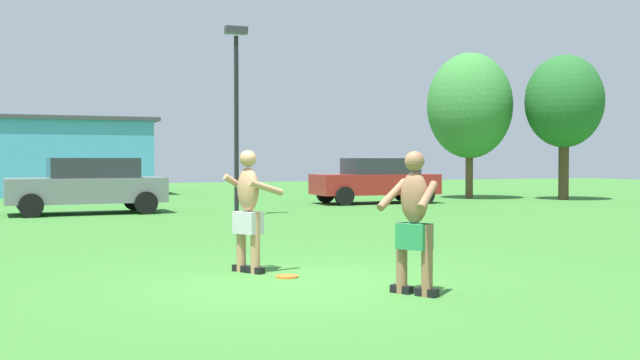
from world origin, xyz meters
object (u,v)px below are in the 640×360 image
(car_gray_near_post, at_px, (88,185))
(tree_left_field, at_px, (470,106))
(car_red_far_end, at_px, (376,180))
(player_near, at_px, (248,208))
(lamp_post, at_px, (236,98))
(player_in_green, at_px, (414,220))
(frisbee, at_px, (287,276))
(tree_behind_players, at_px, (564,102))

(car_gray_near_post, relative_size, tree_left_field, 0.77)
(car_red_far_end, relative_size, tree_left_field, 0.76)
(player_near, bearing_deg, lamp_post, 75.74)
(player_in_green, xyz_separation_m, tree_left_field, (12.14, 17.63, 2.78))
(player_near, relative_size, tree_left_field, 0.29)
(player_in_green, distance_m, frisbee, 2.13)
(player_near, bearing_deg, car_gray_near_post, 95.48)
(lamp_post, distance_m, tree_left_field, 12.32)
(car_gray_near_post, height_order, lamp_post, lamp_post)
(frisbee, distance_m, tree_behind_players, 21.33)
(player_in_green, height_order, frisbee, player_in_green)
(player_in_green, height_order, tree_behind_players, tree_behind_players)
(frisbee, relative_size, tree_behind_players, 0.05)
(player_near, distance_m, car_gray_near_post, 12.31)
(lamp_post, relative_size, tree_left_field, 0.89)
(frisbee, xyz_separation_m, lamp_post, (2.12, 10.29, 3.16))
(frisbee, bearing_deg, lamp_post, 78.38)
(car_gray_near_post, relative_size, lamp_post, 0.86)
(car_red_far_end, bearing_deg, tree_left_field, 18.04)
(tree_left_field, relative_size, tree_behind_players, 1.04)
(car_red_far_end, bearing_deg, frisbee, -119.91)
(car_gray_near_post, bearing_deg, player_near, -84.52)
(car_red_far_end, bearing_deg, player_in_green, -114.50)
(player_in_green, xyz_separation_m, car_gray_near_post, (-2.46, 14.57, -0.04))
(player_in_green, bearing_deg, tree_left_field, 55.46)
(car_gray_near_post, relative_size, tree_behind_players, 0.80)
(player_near, xyz_separation_m, car_gray_near_post, (-1.18, 12.25, -0.06))
(player_in_green, xyz_separation_m, tree_behind_players, (14.94, 15.48, 2.85))
(player_in_green, distance_m, lamp_post, 12.29)
(frisbee, relative_size, lamp_post, 0.06)
(player_in_green, bearing_deg, tree_behind_players, 46.03)
(tree_left_field, bearing_deg, tree_behind_players, -37.54)
(frisbee, height_order, car_red_far_end, car_red_far_end)
(car_red_far_end, xyz_separation_m, tree_left_field, (4.82, 1.57, 2.81))
(tree_behind_players, bearing_deg, lamp_post, -165.82)
(frisbee, xyz_separation_m, car_red_far_end, (8.25, 14.35, 0.81))
(car_gray_near_post, bearing_deg, frisbee, -83.23)
(player_near, xyz_separation_m, tree_behind_players, (16.22, 13.17, 2.83))
(car_gray_near_post, height_order, car_red_far_end, same)
(player_near, bearing_deg, player_in_green, -61.04)
(player_in_green, distance_m, tree_left_field, 21.59)
(frisbee, height_order, lamp_post, lamp_post)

